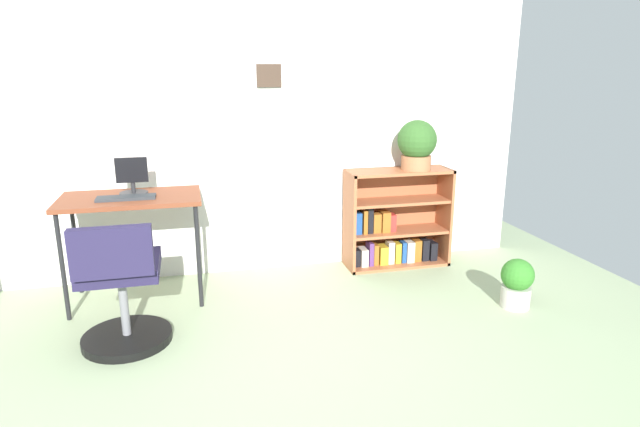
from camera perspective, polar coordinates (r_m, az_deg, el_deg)
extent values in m
cube|color=silver|center=(4.16, -12.51, 9.64)|extent=(5.20, 0.10, 2.40)
cube|color=#3F2E23|center=(4.12, -5.49, 14.48)|extent=(0.18, 0.02, 0.17)
cube|color=brown|center=(3.81, -19.63, 1.51)|extent=(0.92, 0.53, 0.03)
cylinder|color=black|center=(3.77, -25.84, -5.26)|extent=(0.03, 0.03, 0.72)
cylinder|color=black|center=(3.68, -12.86, -4.54)|extent=(0.03, 0.03, 0.72)
cylinder|color=black|center=(4.19, -24.66, -3.13)|extent=(0.03, 0.03, 0.72)
cylinder|color=black|center=(4.11, -13.03, -2.44)|extent=(0.03, 0.03, 0.72)
cylinder|color=#262628|center=(3.88, -19.29, 2.08)|extent=(0.19, 0.19, 0.01)
cylinder|color=#262628|center=(3.87, -19.35, 2.68)|extent=(0.03, 0.03, 0.07)
cube|color=black|center=(3.84, -19.52, 4.42)|extent=(0.21, 0.02, 0.17)
cube|color=#2A2F33|center=(3.74, -20.03, 1.60)|extent=(0.37, 0.13, 0.02)
cylinder|color=black|center=(3.47, -19.90, -12.39)|extent=(0.52, 0.52, 0.05)
cylinder|color=slate|center=(3.38, -20.24, -9.10)|extent=(0.05, 0.05, 0.39)
cube|color=#231E3E|center=(3.29, -20.61, -5.39)|extent=(0.44, 0.44, 0.08)
cube|color=#231E3E|center=(3.00, -21.41, -3.88)|extent=(0.42, 0.07, 0.27)
cube|color=#A05A37|center=(4.26, 3.15, -0.86)|extent=(0.02, 0.30, 0.80)
cube|color=#A05A37|center=(4.56, 13.08, -0.14)|extent=(0.02, 0.30, 0.80)
cube|color=#A05A37|center=(4.31, 8.48, 4.48)|extent=(0.85, 0.30, 0.02)
cube|color=#A05A37|center=(4.52, 8.10, -5.24)|extent=(0.85, 0.30, 0.02)
cube|color=#A05A37|center=(4.52, 7.63, -0.03)|extent=(0.85, 0.02, 0.80)
cube|color=#A05A37|center=(4.43, 8.23, -1.89)|extent=(0.80, 0.28, 0.02)
cube|color=#A05A37|center=(4.36, 8.36, 1.33)|extent=(0.80, 0.28, 0.02)
cube|color=black|center=(4.36, 3.80, -4.71)|extent=(0.06, 0.09, 0.14)
cube|color=beige|center=(4.38, 4.61, -4.62)|extent=(0.06, 0.12, 0.14)
cube|color=#593372|center=(4.39, 5.34, -4.25)|extent=(0.04, 0.11, 0.19)
cube|color=#99591E|center=(4.41, 5.87, -4.33)|extent=(0.04, 0.10, 0.17)
cube|color=#B79323|center=(4.43, 6.67, -4.37)|extent=(0.07, 0.12, 0.15)
cube|color=beige|center=(4.45, 7.47, -4.11)|extent=(0.05, 0.10, 0.18)
cube|color=#B79323|center=(4.47, 8.18, -4.12)|extent=(0.05, 0.10, 0.17)
cube|color=#1E478C|center=(4.49, 8.81, -4.03)|extent=(0.04, 0.10, 0.17)
cube|color=beige|center=(4.51, 9.45, -3.97)|extent=(0.06, 0.12, 0.17)
cube|color=#99591E|center=(4.54, 10.22, -3.85)|extent=(0.06, 0.10, 0.18)
cube|color=black|center=(4.57, 11.04, -3.78)|extent=(0.06, 0.10, 0.18)
cube|color=black|center=(4.60, 11.80, -3.85)|extent=(0.06, 0.13, 0.15)
cube|color=#1E478C|center=(4.27, 3.91, -1.01)|extent=(0.07, 0.10, 0.17)
cube|color=#99591E|center=(4.29, 4.70, -0.83)|extent=(0.03, 0.12, 0.19)
cube|color=black|center=(4.30, 5.28, -0.67)|extent=(0.04, 0.09, 0.21)
cube|color=#99591E|center=(4.33, 6.00, -0.97)|extent=(0.06, 0.09, 0.16)
cube|color=#99591E|center=(4.35, 6.89, -0.84)|extent=(0.07, 0.12, 0.17)
cube|color=#B22D28|center=(4.38, 7.66, -0.95)|extent=(0.05, 0.09, 0.14)
cylinder|color=#9E6642|center=(4.33, 10.23, 5.39)|extent=(0.23, 0.23, 0.11)
sphere|color=#305A24|center=(4.30, 10.35, 7.76)|extent=(0.31, 0.31, 0.31)
cylinder|color=#B7B2A8|center=(3.92, 20.17, -8.35)|extent=(0.20, 0.20, 0.15)
sphere|color=#317626|center=(3.86, 20.39, -6.17)|extent=(0.22, 0.22, 0.22)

